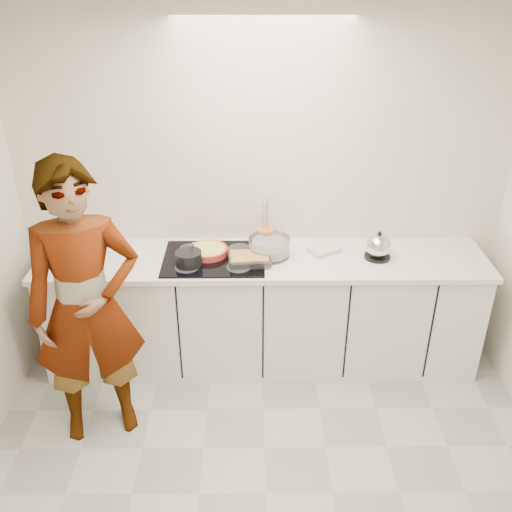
{
  "coord_description": "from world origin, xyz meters",
  "views": [
    {
      "loc": [
        -0.08,
        -2.32,
        2.88
      ],
      "look_at": [
        -0.05,
        1.05,
        1.05
      ],
      "focal_mm": 40.0,
      "sensor_mm": 36.0,
      "label": 1
    }
  ],
  "objects_px": {
    "mixing_bowl": "(269,247)",
    "kettle": "(378,247)",
    "baking_dish": "(249,258)",
    "hob": "(214,259)",
    "cook": "(86,308)",
    "saucepan": "(189,258)",
    "utensil_crock": "(266,238)",
    "tart_dish": "(208,251)"
  },
  "relations": [
    {
      "from": "baking_dish",
      "to": "utensil_crock",
      "type": "xyz_separation_m",
      "value": [
        0.12,
        0.25,
        0.03
      ]
    },
    {
      "from": "hob",
      "to": "utensil_crock",
      "type": "xyz_separation_m",
      "value": [
        0.38,
        0.19,
        0.07
      ]
    },
    {
      "from": "saucepan",
      "to": "mixing_bowl",
      "type": "height_order",
      "value": "saucepan"
    },
    {
      "from": "tart_dish",
      "to": "cook",
      "type": "height_order",
      "value": "cook"
    },
    {
      "from": "tart_dish",
      "to": "utensil_crock",
      "type": "bearing_deg",
      "value": 17.03
    },
    {
      "from": "baking_dish",
      "to": "mixing_bowl",
      "type": "relative_size",
      "value": 0.87
    },
    {
      "from": "baking_dish",
      "to": "mixing_bowl",
      "type": "distance_m",
      "value": 0.19
    },
    {
      "from": "mixing_bowl",
      "to": "kettle",
      "type": "distance_m",
      "value": 0.78
    },
    {
      "from": "kettle",
      "to": "utensil_crock",
      "type": "distance_m",
      "value": 0.82
    },
    {
      "from": "cook",
      "to": "saucepan",
      "type": "bearing_deg",
      "value": 27.69
    },
    {
      "from": "tart_dish",
      "to": "saucepan",
      "type": "bearing_deg",
      "value": -127.13
    },
    {
      "from": "kettle",
      "to": "mixing_bowl",
      "type": "bearing_deg",
      "value": 176.46
    },
    {
      "from": "hob",
      "to": "kettle",
      "type": "bearing_deg",
      "value": 0.63
    },
    {
      "from": "tart_dish",
      "to": "utensil_crock",
      "type": "relative_size",
      "value": 2.32
    },
    {
      "from": "mixing_bowl",
      "to": "utensil_crock",
      "type": "bearing_deg",
      "value": 100.09
    },
    {
      "from": "tart_dish",
      "to": "baking_dish",
      "type": "xyz_separation_m",
      "value": [
        0.3,
        -0.13,
        0.01
      ]
    },
    {
      "from": "baking_dish",
      "to": "cook",
      "type": "distance_m",
      "value": 1.16
    },
    {
      "from": "hob",
      "to": "kettle",
      "type": "xyz_separation_m",
      "value": [
        1.17,
        0.01,
        0.08
      ]
    },
    {
      "from": "hob",
      "to": "saucepan",
      "type": "relative_size",
      "value": 3.0
    },
    {
      "from": "saucepan",
      "to": "baking_dish",
      "type": "bearing_deg",
      "value": 5.0
    },
    {
      "from": "hob",
      "to": "mixing_bowl",
      "type": "bearing_deg",
      "value": 8.68
    },
    {
      "from": "utensil_crock",
      "to": "tart_dish",
      "type": "bearing_deg",
      "value": -162.97
    },
    {
      "from": "baking_dish",
      "to": "cook",
      "type": "height_order",
      "value": "cook"
    },
    {
      "from": "saucepan",
      "to": "utensil_crock",
      "type": "relative_size",
      "value": 1.63
    },
    {
      "from": "hob",
      "to": "tart_dish",
      "type": "bearing_deg",
      "value": 126.88
    },
    {
      "from": "hob",
      "to": "baking_dish",
      "type": "relative_size",
      "value": 2.33
    },
    {
      "from": "kettle",
      "to": "cook",
      "type": "height_order",
      "value": "cook"
    },
    {
      "from": "tart_dish",
      "to": "saucepan",
      "type": "xyz_separation_m",
      "value": [
        -0.12,
        -0.16,
        0.03
      ]
    },
    {
      "from": "mixing_bowl",
      "to": "utensil_crock",
      "type": "distance_m",
      "value": 0.13
    },
    {
      "from": "mixing_bowl",
      "to": "tart_dish",
      "type": "bearing_deg",
      "value": -179.77
    },
    {
      "from": "hob",
      "to": "cook",
      "type": "height_order",
      "value": "cook"
    },
    {
      "from": "baking_dish",
      "to": "kettle",
      "type": "distance_m",
      "value": 0.92
    },
    {
      "from": "utensil_crock",
      "to": "baking_dish",
      "type": "bearing_deg",
      "value": -115.63
    },
    {
      "from": "baking_dish",
      "to": "utensil_crock",
      "type": "bearing_deg",
      "value": 64.37
    },
    {
      "from": "baking_dish",
      "to": "mixing_bowl",
      "type": "height_order",
      "value": "mixing_bowl"
    },
    {
      "from": "hob",
      "to": "baking_dish",
      "type": "distance_m",
      "value": 0.27
    },
    {
      "from": "hob",
      "to": "baking_dish",
      "type": "height_order",
      "value": "baking_dish"
    },
    {
      "from": "hob",
      "to": "kettle",
      "type": "distance_m",
      "value": 1.18
    },
    {
      "from": "utensil_crock",
      "to": "cook",
      "type": "height_order",
      "value": "cook"
    },
    {
      "from": "baking_dish",
      "to": "cook",
      "type": "xyz_separation_m",
      "value": [
        -0.99,
        -0.61,
        -0.01
      ]
    },
    {
      "from": "saucepan",
      "to": "kettle",
      "type": "height_order",
      "value": "kettle"
    },
    {
      "from": "saucepan",
      "to": "cook",
      "type": "distance_m",
      "value": 0.81
    }
  ]
}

